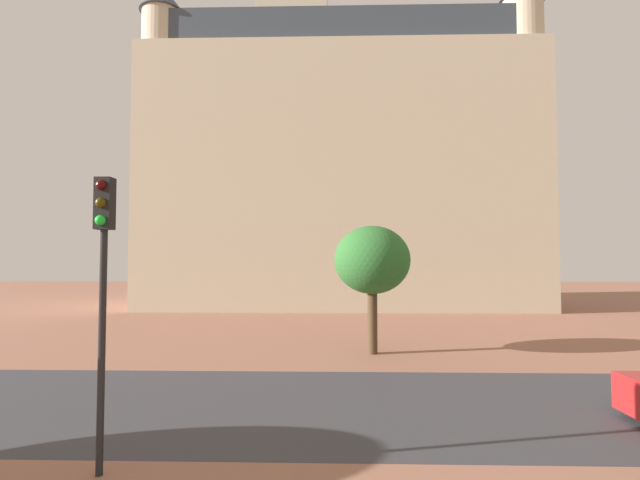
{
  "coord_description": "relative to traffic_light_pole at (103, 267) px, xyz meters",
  "views": [
    {
      "loc": [
        0.45,
        -1.26,
        3.64
      ],
      "look_at": [
        0.11,
        11.8,
        4.2
      ],
      "focal_mm": 24.84,
      "sensor_mm": 36.0,
      "label": 1
    }
  ],
  "objects": [
    {
      "name": "ground_plane",
      "position": [
        3.46,
        3.78,
        -3.5
      ],
      "size": [
        120.0,
        120.0,
        0.0
      ],
      "primitive_type": "plane",
      "color": "#93604C"
    },
    {
      "name": "street_asphalt_strip",
      "position": [
        3.46,
        3.74,
        -3.5
      ],
      "size": [
        120.0,
        6.38,
        0.0
      ],
      "primitive_type": "cube",
      "color": "#38383D",
      "rests_on": "ground_plane"
    },
    {
      "name": "landmark_building",
      "position": [
        4.12,
        27.31,
        7.9
      ],
      "size": [
        29.27,
        10.47,
        34.41
      ],
      "color": "beige",
      "rests_on": "ground_plane"
    },
    {
      "name": "traffic_light_pole",
      "position": [
        0.0,
        0.0,
        0.0
      ],
      "size": [
        0.28,
        0.34,
        5.04
      ],
      "color": "black",
      "rests_on": "ground_plane"
    },
    {
      "name": "tree_curb_far",
      "position": [
        5.49,
        9.7,
        0.07
      ],
      "size": [
        2.93,
        2.93,
        4.92
      ],
      "color": "#4C3823",
      "rests_on": "ground_plane"
    }
  ]
}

